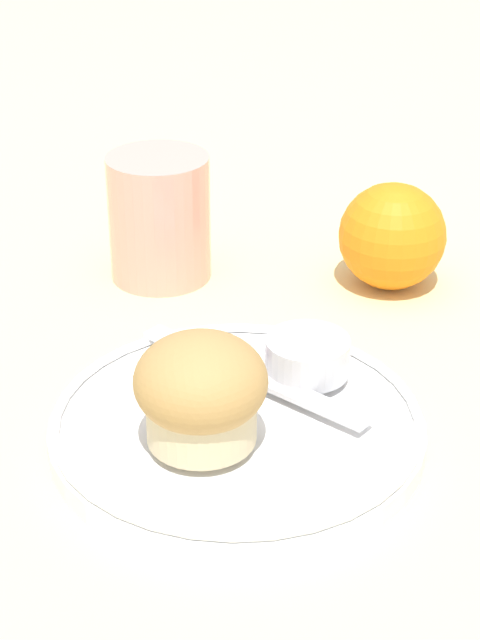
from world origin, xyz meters
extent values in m
plane|color=beige|center=(0.00, 0.00, 0.00)|extent=(3.00, 3.00, 0.00)
cylinder|color=white|center=(0.00, -0.02, 0.01)|extent=(0.23, 0.23, 0.01)
torus|color=white|center=(0.00, -0.02, 0.02)|extent=(0.22, 0.22, 0.01)
cylinder|color=beige|center=(-0.01, -0.05, 0.04)|extent=(0.06, 0.06, 0.03)
ellipsoid|color=#A87F47|center=(-0.01, -0.05, 0.06)|extent=(0.08, 0.08, 0.05)
cylinder|color=silver|center=(0.03, 0.04, 0.03)|extent=(0.05, 0.05, 0.02)
cylinder|color=silver|center=(0.03, 0.04, 0.04)|extent=(0.05, 0.05, 0.00)
sphere|color=#4C194C|center=(-0.02, 0.03, 0.03)|extent=(0.01, 0.01, 0.01)
sphere|color=#4C194C|center=(-0.01, 0.03, 0.03)|extent=(0.01, 0.01, 0.01)
cube|color=silver|center=(0.00, 0.02, 0.02)|extent=(0.16, 0.09, 0.00)
sphere|color=orange|center=(0.07, 0.21, 0.04)|extent=(0.08, 0.08, 0.08)
cylinder|color=#E5998C|center=(-0.11, 0.19, 0.05)|extent=(0.08, 0.08, 0.10)
camera|label=1|loc=(0.12, -0.54, 0.38)|focal=60.00mm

